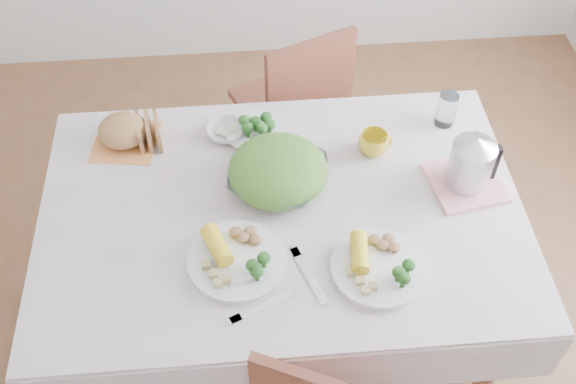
{
  "coord_description": "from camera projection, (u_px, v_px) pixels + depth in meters",
  "views": [
    {
      "loc": [
        -0.09,
        -1.32,
        2.38
      ],
      "look_at": [
        0.02,
        0.02,
        0.82
      ],
      "focal_mm": 42.0,
      "sensor_mm": 36.0,
      "label": 1
    }
  ],
  "objects": [
    {
      "name": "floor",
      "position": [
        283.0,
        331.0,
        2.66
      ],
      "size": [
        3.6,
        3.6,
        0.0
      ],
      "primitive_type": "plane",
      "color": "brown",
      "rests_on": "ground"
    },
    {
      "name": "dining_table",
      "position": [
        283.0,
        279.0,
        2.38
      ],
      "size": [
        1.4,
        0.9,
        0.75
      ],
      "primitive_type": "cube",
      "color": "brown",
      "rests_on": "floor"
    },
    {
      "name": "tablecloth",
      "position": [
        282.0,
        211.0,
        2.09
      ],
      "size": [
        1.5,
        1.0,
        0.01
      ],
      "primitive_type": "cube",
      "color": "beige",
      "rests_on": "dining_table"
    },
    {
      "name": "chair_far",
      "position": [
        289.0,
        98.0,
        2.87
      ],
      "size": [
        0.52,
        0.52,
        0.88
      ],
      "primitive_type": "cube",
      "rotation": [
        0.0,
        0.0,
        3.54
      ],
      "color": "brown",
      "rests_on": "floor"
    },
    {
      "name": "salad_bowl",
      "position": [
        278.0,
        177.0,
        2.13
      ],
      "size": [
        0.39,
        0.39,
        0.07
      ],
      "primitive_type": "imported",
      "rotation": [
        0.0,
        0.0,
        -0.41
      ],
      "color": "white",
      "rests_on": "tablecloth"
    },
    {
      "name": "dinner_plate_left",
      "position": [
        237.0,
        261.0,
        1.95
      ],
      "size": [
        0.3,
        0.3,
        0.02
      ],
      "primitive_type": "cylinder",
      "rotation": [
        0.0,
        0.0,
        0.04
      ],
      "color": "white",
      "rests_on": "tablecloth"
    },
    {
      "name": "dinner_plate_right",
      "position": [
        378.0,
        268.0,
        1.93
      ],
      "size": [
        0.37,
        0.37,
        0.02
      ],
      "primitive_type": "cylinder",
      "rotation": [
        0.0,
        0.0,
        -0.44
      ],
      "color": "white",
      "rests_on": "tablecloth"
    },
    {
      "name": "broccoli_plate",
      "position": [
        256.0,
        132.0,
        2.3
      ],
      "size": [
        0.26,
        0.26,
        0.02
      ],
      "primitive_type": "cylinder",
      "rotation": [
        0.0,
        0.0,
        -0.26
      ],
      "color": "beige",
      "rests_on": "tablecloth"
    },
    {
      "name": "napkin",
      "position": [
        126.0,
        141.0,
        2.28
      ],
      "size": [
        0.24,
        0.24,
        0.0
      ],
      "primitive_type": "cube",
      "rotation": [
        0.0,
        0.0,
        -0.16
      ],
      "color": "#E78743",
      "rests_on": "tablecloth"
    },
    {
      "name": "bread_loaf",
      "position": [
        123.0,
        130.0,
        2.24
      ],
      "size": [
        0.18,
        0.17,
        0.1
      ],
      "primitive_type": "ellipsoid",
      "rotation": [
        0.0,
        0.0,
        -0.1
      ],
      "color": "olive",
      "rests_on": "napkin"
    },
    {
      "name": "fruit_bowl",
      "position": [
        226.0,
        132.0,
        2.28
      ],
      "size": [
        0.16,
        0.16,
        0.04
      ],
      "primitive_type": "imported",
      "rotation": [
        0.0,
        0.0,
        -0.26
      ],
      "color": "white",
      "rests_on": "tablecloth"
    },
    {
      "name": "yellow_mug",
      "position": [
        373.0,
        143.0,
        2.22
      ],
      "size": [
        0.13,
        0.13,
        0.08
      ],
      "primitive_type": "imported",
      "rotation": [
        0.0,
        0.0,
        0.4
      ],
      "color": "yellow",
      "rests_on": "tablecloth"
    },
    {
      "name": "glass_tumbler",
      "position": [
        447.0,
        109.0,
        2.29
      ],
      "size": [
        0.08,
        0.08,
        0.12
      ],
      "primitive_type": "cylinder",
      "rotation": [
        0.0,
        0.0,
        -0.31
      ],
      "color": "white",
      "rests_on": "tablecloth"
    },
    {
      "name": "pink_tray",
      "position": [
        465.0,
        183.0,
        2.15
      ],
      "size": [
        0.25,
        0.25,
        0.02
      ],
      "primitive_type": "cube",
      "rotation": [
        0.0,
        0.0,
        0.17
      ],
      "color": "pink",
      "rests_on": "tablecloth"
    },
    {
      "name": "electric_kettle",
      "position": [
        472.0,
        158.0,
        2.06
      ],
      "size": [
        0.18,
        0.18,
        0.19
      ],
      "primitive_type": "cylinder",
      "rotation": [
        0.0,
        0.0,
        -0.37
      ],
      "color": "#B2B5BA",
      "rests_on": "pink_tray"
    },
    {
      "name": "fork_left",
      "position": [
        309.0,
        275.0,
        1.93
      ],
      "size": [
        0.09,
        0.21,
        0.0
      ],
      "primitive_type": "cube",
      "rotation": [
        0.0,
        0.0,
        0.34
      ],
      "color": "silver",
      "rests_on": "tablecloth"
    },
    {
      "name": "fork_right",
      "position": [
        355.0,
        257.0,
        1.97
      ],
      "size": [
        0.15,
        0.17,
        0.0
      ],
      "primitive_type": "cube",
      "rotation": [
        0.0,
        0.0,
        -0.7
      ],
      "color": "silver",
      "rests_on": "tablecloth"
    },
    {
      "name": "knife",
      "position": [
        263.0,
        306.0,
        1.86
      ],
      "size": [
        0.2,
        0.1,
        0.0
      ],
      "primitive_type": "cube",
      "rotation": [
        0.0,
        0.0,
        1.99
      ],
      "color": "silver",
      "rests_on": "tablecloth"
    }
  ]
}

